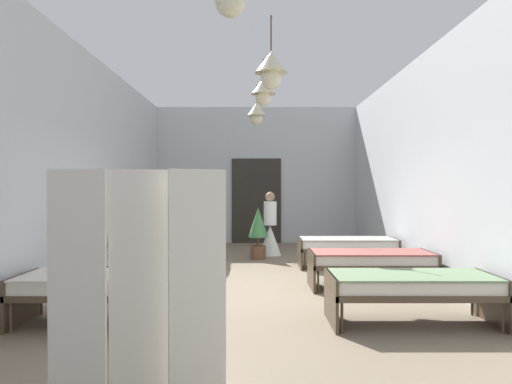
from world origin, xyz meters
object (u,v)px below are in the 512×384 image
object	(u,v)px
bed_right_row_0	(411,286)
bed_left_row_2	(166,245)
bed_left_row_1	(142,260)
bed_right_row_2	(346,245)
potted_plant	(257,228)
bed_right_row_1	(370,260)
nurse_near_aisle	(270,232)
bed_left_row_0	(102,286)
privacy_screen	(137,291)

from	to	relation	value
bed_right_row_0	bed_left_row_2	distance (m)	5.22
bed_left_row_1	bed_right_row_2	xyz separation A→B (m)	(3.57, 1.90, 0.00)
bed_right_row_2	potted_plant	bearing A→B (deg)	149.03
bed_right_row_2	bed_right_row_1	bearing A→B (deg)	-90.00
bed_right_row_0	bed_right_row_1	bearing A→B (deg)	90.00
nurse_near_aisle	potted_plant	size ratio (longest dim) A/B	1.31
bed_left_row_0	nurse_near_aisle	distance (m)	5.84
bed_right_row_0	bed_left_row_0	bearing A→B (deg)	180.00
bed_left_row_1	bed_right_row_1	size ratio (longest dim) A/B	1.00
bed_left_row_2	nurse_near_aisle	xyz separation A→B (m)	(2.11, 1.65, 0.09)
bed_right_row_1	bed_right_row_2	distance (m)	1.90
bed_right_row_0	nurse_near_aisle	size ratio (longest dim) A/B	1.28
bed_right_row_2	bed_right_row_0	bearing A→B (deg)	-90.00
bed_left_row_0	bed_right_row_0	world-z (taller)	same
bed_right_row_0	privacy_screen	bearing A→B (deg)	-141.34
bed_left_row_1	bed_left_row_2	xyz separation A→B (m)	(0.00, 1.90, 0.00)
bed_right_row_1	privacy_screen	xyz separation A→B (m)	(-2.62, -4.00, 0.41)
bed_left_row_0	privacy_screen	bearing A→B (deg)	-65.64
bed_left_row_0	bed_left_row_2	size ratio (longest dim) A/B	1.00
bed_left_row_0	potted_plant	bearing A→B (deg)	69.40
bed_right_row_1	bed_left_row_0	bearing A→B (deg)	-152.00
bed_right_row_1	bed_right_row_2	world-z (taller)	same
bed_left_row_0	bed_right_row_0	size ratio (longest dim) A/B	1.00
bed_right_row_0	bed_left_row_2	xyz separation A→B (m)	(-3.57, 3.80, 0.00)
bed_right_row_2	potted_plant	size ratio (longest dim) A/B	1.68
bed_left_row_2	bed_right_row_1	bearing A→B (deg)	-28.00
bed_left_row_1	bed_left_row_2	bearing A→B (deg)	90.00
privacy_screen	bed_left_row_0	bearing A→B (deg)	102.81
potted_plant	nurse_near_aisle	bearing A→B (deg)	64.58
bed_left_row_2	nurse_near_aisle	bearing A→B (deg)	38.00
bed_right_row_0	potted_plant	size ratio (longest dim) A/B	1.68
bed_right_row_0	potted_plant	bearing A→B (deg)	109.84
nurse_near_aisle	privacy_screen	world-z (taller)	privacy_screen
bed_right_row_1	privacy_screen	size ratio (longest dim) A/B	1.12
bed_left_row_1	bed_left_row_0	bearing A→B (deg)	-90.00
bed_right_row_1	bed_right_row_2	size ratio (longest dim) A/B	1.00
bed_left_row_1	nurse_near_aisle	distance (m)	4.12
potted_plant	bed_left_row_0	bearing A→B (deg)	-110.60
bed_left_row_1	privacy_screen	bearing A→B (deg)	-76.64
bed_left_row_1	bed_right_row_1	distance (m)	3.57
bed_right_row_1	bed_right_row_2	bearing A→B (deg)	90.00
bed_left_row_0	bed_left_row_1	distance (m)	1.90
bed_right_row_1	bed_left_row_1	bearing A→B (deg)	180.00
bed_right_row_2	potted_plant	world-z (taller)	potted_plant
bed_left_row_0	bed_left_row_1	xyz separation A→B (m)	(0.00, 1.90, 0.00)
privacy_screen	potted_plant	bearing A→B (deg)	71.29
potted_plant	privacy_screen	distance (m)	7.01
bed_left_row_1	bed_right_row_2	size ratio (longest dim) A/B	1.00
bed_left_row_1	bed_right_row_2	world-z (taller)	same
bed_left_row_0	privacy_screen	size ratio (longest dim) A/B	1.12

